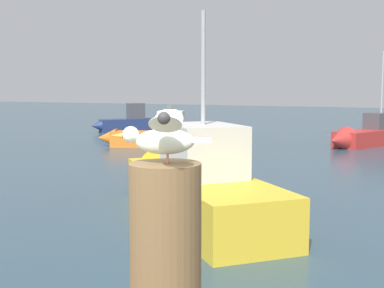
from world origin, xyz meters
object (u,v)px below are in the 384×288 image
at_px(boat_red, 372,135).
at_px(boat_yellow, 188,182).
at_px(mooring_post, 166,271).
at_px(seagull, 164,134).
at_px(boat_navy, 125,123).
at_px(boat_orange, 151,136).

height_order(boat_red, boat_yellow, boat_red).
distance_m(mooring_post, boat_red, 21.00).
bearing_deg(mooring_post, seagull, -154.77).
distance_m(mooring_post, boat_navy, 26.08).
bearing_deg(mooring_post, boat_orange, 119.67).
xyz_separation_m(boat_red, boat_yellow, (-2.03, -13.66, 0.15)).
relative_size(seagull, boat_red, 0.10).
height_order(boat_red, boat_orange, boat_red).
height_order(seagull, boat_red, boat_red).
height_order(boat_navy, boat_orange, boat_navy).
height_order(mooring_post, boat_orange, mooring_post).
bearing_deg(boat_yellow, boat_red, 81.53).
xyz_separation_m(seagull, boat_red, (-1.32, 20.92, -1.84)).
bearing_deg(seagull, mooring_post, 25.23).
xyz_separation_m(mooring_post, boat_red, (-1.32, 20.92, -1.29)).
height_order(mooring_post, seagull, seagull).
xyz_separation_m(seagull, boat_navy, (-14.05, 21.94, -1.80)).
distance_m(mooring_post, boat_yellow, 8.08).
xyz_separation_m(boat_navy, boat_yellow, (10.70, -14.68, 0.11)).
height_order(seagull, boat_yellow, boat_yellow).
distance_m(mooring_post, seagull, 0.55).
xyz_separation_m(boat_navy, boat_red, (12.73, -1.02, -0.04)).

